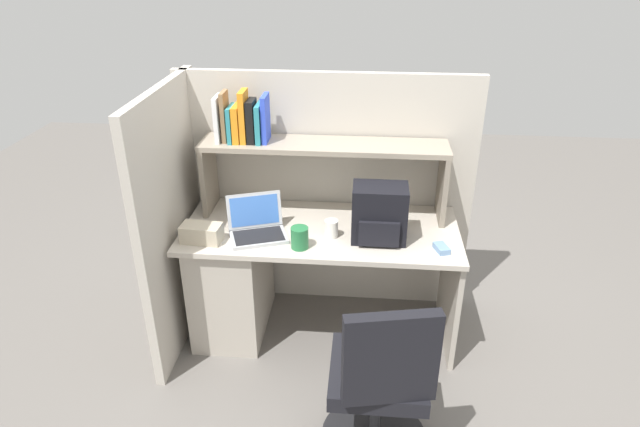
# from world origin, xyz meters

# --- Properties ---
(ground_plane) EXTENTS (8.00, 8.00, 0.00)m
(ground_plane) POSITION_xyz_m (0.00, 0.00, 0.00)
(ground_plane) COLOR slate
(desk) EXTENTS (1.60, 0.70, 0.73)m
(desk) POSITION_xyz_m (-0.39, 0.00, 0.40)
(desk) COLOR beige
(desk) RESTS_ON ground_plane
(cubicle_partition_rear) EXTENTS (1.84, 0.05, 1.55)m
(cubicle_partition_rear) POSITION_xyz_m (0.00, 0.38, 0.78)
(cubicle_partition_rear) COLOR #BCB5A8
(cubicle_partition_rear) RESTS_ON ground_plane
(cubicle_partition_left) EXTENTS (0.05, 1.06, 1.55)m
(cubicle_partition_left) POSITION_xyz_m (-0.85, -0.05, 0.78)
(cubicle_partition_left) COLOR #BCB5A8
(cubicle_partition_left) RESTS_ON ground_plane
(overhead_hutch) EXTENTS (1.44, 0.28, 0.45)m
(overhead_hutch) POSITION_xyz_m (0.00, 0.20, 1.08)
(overhead_hutch) COLOR gray
(overhead_hutch) RESTS_ON desk
(reference_books_on_shelf) EXTENTS (0.30, 0.17, 0.30)m
(reference_books_on_shelf) POSITION_xyz_m (-0.47, 0.20, 1.31)
(reference_books_on_shelf) COLOR white
(reference_books_on_shelf) RESTS_ON overhead_hutch
(laptop) EXTENTS (0.38, 0.35, 0.22)m
(laptop) POSITION_xyz_m (-0.35, -0.11, 0.78)
(laptop) COLOR #B7BABF
(laptop) RESTS_ON desk
(backpack) EXTENTS (0.30, 0.22, 0.32)m
(backpack) POSITION_xyz_m (0.33, -0.10, 0.88)
(backpack) COLOR black
(backpack) RESTS_ON desk
(computer_mouse) EXTENTS (0.09, 0.12, 0.03)m
(computer_mouse) POSITION_xyz_m (0.67, -0.20, 0.75)
(computer_mouse) COLOR #7299C6
(computer_mouse) RESTS_ON desk
(paper_cup) EXTENTS (0.08, 0.08, 0.10)m
(paper_cup) POSITION_xyz_m (0.07, -0.10, 0.78)
(paper_cup) COLOR white
(paper_cup) RESTS_ON desk
(tissue_box) EXTENTS (0.23, 0.14, 0.10)m
(tissue_box) POSITION_xyz_m (-0.64, -0.21, 0.78)
(tissue_box) COLOR #BFB299
(tissue_box) RESTS_ON desk
(snack_canister) EXTENTS (0.10, 0.10, 0.12)m
(snack_canister) POSITION_xyz_m (-0.09, -0.23, 0.79)
(snack_canister) COLOR #26723F
(snack_canister) RESTS_ON desk
(office_chair) EXTENTS (0.52, 0.53, 0.93)m
(office_chair) POSITION_xyz_m (0.35, -0.91, 0.39)
(office_chair) COLOR black
(office_chair) RESTS_ON ground_plane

